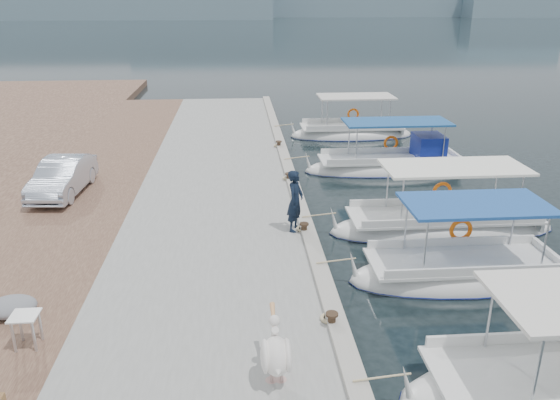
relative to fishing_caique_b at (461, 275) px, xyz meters
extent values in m
plane|color=black|center=(-3.71, 0.78, -0.13)|extent=(400.00, 400.00, 0.00)
cube|color=gray|center=(-6.71, 5.78, 0.12)|extent=(6.00, 40.00, 0.50)
cube|color=#9D988B|center=(-3.93, 5.78, 0.43)|extent=(0.44, 40.00, 0.12)
cube|color=brown|center=(-11.71, 5.78, 0.12)|extent=(4.00, 40.00, 0.50)
cylinder|color=silver|center=(-1.10, -5.64, 1.22)|extent=(0.05, 0.05, 1.60)
ellipsoid|color=silver|center=(0.00, 0.00, -0.08)|extent=(6.21, 2.19, 1.30)
ellipsoid|color=navy|center=(0.00, 0.00, -0.10)|extent=(6.24, 2.23, 0.22)
cube|color=silver|center=(0.00, 0.00, 0.42)|extent=(5.09, 1.88, 0.08)
cube|color=#1F4F9D|center=(0.15, 0.00, 2.06)|extent=(3.73, 2.02, 0.08)
cylinder|color=silver|center=(-1.40, -0.82, 1.22)|extent=(0.05, 0.05, 1.60)
torus|color=#FF650D|center=(0.30, 1.04, 0.87)|extent=(0.68, 0.12, 0.68)
ellipsoid|color=silver|center=(0.63, 3.22, -0.08)|extent=(7.49, 2.24, 1.30)
ellipsoid|color=navy|center=(0.63, 3.22, -0.10)|extent=(7.53, 2.28, 0.22)
cube|color=silver|center=(0.63, 3.22, 0.42)|extent=(6.14, 1.92, 0.08)
cube|color=white|center=(0.82, 3.22, 2.06)|extent=(4.49, 2.06, 0.08)
cylinder|color=silver|center=(-1.05, 2.38, 1.22)|extent=(0.05, 0.05, 1.60)
torus|color=#FF650D|center=(0.93, 4.29, 0.87)|extent=(0.68, 0.12, 0.68)
ellipsoid|color=silver|center=(0.65, 9.85, -0.08)|extent=(7.52, 2.12, 1.30)
ellipsoid|color=navy|center=(0.65, 9.85, -0.10)|extent=(7.56, 2.16, 0.22)
cube|color=silver|center=(0.65, 9.85, 0.42)|extent=(6.17, 1.82, 0.08)
cube|color=#1C4F8D|center=(0.84, 9.85, 2.06)|extent=(4.51, 1.95, 0.08)
cylinder|color=silver|center=(-1.04, 9.05, 1.22)|extent=(0.05, 0.05, 1.60)
torus|color=#FF650D|center=(0.95, 10.85, 0.87)|extent=(0.68, 0.12, 0.68)
cube|color=navy|center=(2.34, 9.85, 0.97)|extent=(1.20, 1.48, 1.00)
ellipsoid|color=silver|center=(0.25, 16.23, -0.08)|extent=(6.72, 2.31, 1.30)
ellipsoid|color=navy|center=(0.25, 16.23, -0.10)|extent=(6.75, 2.36, 0.22)
cube|color=silver|center=(0.25, 16.23, 0.42)|extent=(5.51, 1.99, 0.08)
cube|color=silver|center=(0.42, 16.23, 2.06)|extent=(4.03, 2.13, 0.08)
cylinder|color=silver|center=(-1.26, 15.36, 1.22)|extent=(0.05, 0.05, 1.60)
torus|color=#FF650D|center=(0.55, 17.33, 0.87)|extent=(0.68, 0.12, 0.68)
cylinder|color=black|center=(-4.06, -2.72, 0.52)|extent=(0.18, 0.18, 0.30)
cylinder|color=black|center=(-4.06, -2.72, 0.67)|extent=(0.28, 0.28, 0.05)
cylinder|color=black|center=(-4.06, 2.28, 0.52)|extent=(0.18, 0.18, 0.30)
cylinder|color=black|center=(-4.06, 2.28, 0.67)|extent=(0.28, 0.28, 0.05)
cylinder|color=black|center=(-4.06, 7.28, 0.52)|extent=(0.18, 0.18, 0.30)
cylinder|color=black|center=(-4.06, 7.28, 0.67)|extent=(0.28, 0.28, 0.05)
cylinder|color=black|center=(-4.06, 12.28, 0.52)|extent=(0.18, 0.18, 0.30)
cylinder|color=black|center=(-4.06, 12.28, 0.67)|extent=(0.28, 0.28, 0.05)
cylinder|color=tan|center=(-5.49, -4.45, 0.55)|extent=(0.06, 0.06, 0.36)
cylinder|color=tan|center=(-5.31, -4.45, 0.55)|extent=(0.06, 0.06, 0.36)
ellipsoid|color=white|center=(-5.40, -4.45, 0.95)|extent=(0.52, 0.85, 0.67)
cylinder|color=white|center=(-5.40, -4.14, 1.23)|extent=(0.14, 0.31, 0.35)
sphere|color=white|center=(-5.40, -4.04, 1.44)|extent=(0.22, 0.22, 0.22)
cone|color=#EAA566|center=(-5.40, -3.71, 1.34)|extent=(0.11, 0.65, 0.26)
imported|color=black|center=(-4.31, 2.55, 1.33)|extent=(0.73, 0.83, 1.91)
imported|color=silver|center=(-12.35, 6.51, 1.02)|extent=(1.64, 4.02, 1.30)
ellipsoid|color=slate|center=(-11.18, -1.69, 0.57)|extent=(1.10, 0.90, 0.40)
cylinder|color=silver|center=(-10.59, -3.13, 0.72)|extent=(0.06, 0.06, 0.70)
cylinder|color=silver|center=(-10.19, -3.13, 0.72)|extent=(0.06, 0.06, 0.70)
cylinder|color=silver|center=(-10.59, -2.73, 0.72)|extent=(0.06, 0.06, 0.70)
cylinder|color=silver|center=(-10.19, -2.73, 0.72)|extent=(0.06, 0.06, 0.70)
cube|color=white|center=(-10.39, -2.93, 1.09)|extent=(0.55, 0.55, 0.03)
camera|label=1|loc=(-5.99, -12.79, 7.14)|focal=35.00mm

